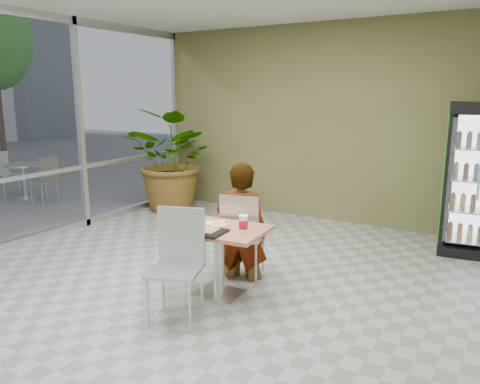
{
  "coord_description": "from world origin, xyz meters",
  "views": [
    {
      "loc": [
        2.89,
        -3.79,
        2.1
      ],
      "look_at": [
        0.22,
        0.62,
        1.0
      ],
      "focal_mm": 35.0,
      "sensor_mm": 36.0,
      "label": 1
    }
  ],
  "objects_px": {
    "soda_cup": "(243,224)",
    "cafeteria_tray": "(203,231)",
    "seated_woman": "(242,233)",
    "dining_table": "(218,247)",
    "potted_plant": "(175,160)",
    "chair_near": "(178,255)",
    "chair_far": "(241,229)"
  },
  "relations": [
    {
      "from": "soda_cup",
      "to": "chair_far",
      "type": "bearing_deg",
      "value": 122.6
    },
    {
      "from": "chair_near",
      "to": "soda_cup",
      "type": "xyz_separation_m",
      "value": [
        0.38,
        0.56,
        0.22
      ]
    },
    {
      "from": "dining_table",
      "to": "chair_near",
      "type": "height_order",
      "value": "chair_near"
    },
    {
      "from": "dining_table",
      "to": "potted_plant",
      "type": "relative_size",
      "value": 0.56
    },
    {
      "from": "soda_cup",
      "to": "potted_plant",
      "type": "distance_m",
      "value": 4.05
    },
    {
      "from": "cafeteria_tray",
      "to": "chair_far",
      "type": "bearing_deg",
      "value": 91.08
    },
    {
      "from": "dining_table",
      "to": "potted_plant",
      "type": "bearing_deg",
      "value": 135.45
    },
    {
      "from": "seated_woman",
      "to": "soda_cup",
      "type": "relative_size",
      "value": 9.87
    },
    {
      "from": "chair_far",
      "to": "cafeteria_tray",
      "type": "relative_size",
      "value": 2.3
    },
    {
      "from": "dining_table",
      "to": "seated_woman",
      "type": "xyz_separation_m",
      "value": [
        -0.07,
        0.59,
        -0.01
      ]
    },
    {
      "from": "chair_near",
      "to": "seated_woman",
      "type": "relative_size",
      "value": 0.63
    },
    {
      "from": "cafeteria_tray",
      "to": "potted_plant",
      "type": "relative_size",
      "value": 0.24
    },
    {
      "from": "chair_far",
      "to": "cafeteria_tray",
      "type": "bearing_deg",
      "value": 75.52
    },
    {
      "from": "soda_cup",
      "to": "potted_plant",
      "type": "height_order",
      "value": "potted_plant"
    },
    {
      "from": "chair_near",
      "to": "soda_cup",
      "type": "bearing_deg",
      "value": 35.84
    },
    {
      "from": "seated_woman",
      "to": "potted_plant",
      "type": "xyz_separation_m",
      "value": [
        -2.67,
        2.1,
        0.39
      ]
    },
    {
      "from": "chair_far",
      "to": "seated_woman",
      "type": "relative_size",
      "value": 0.61
    },
    {
      "from": "seated_woman",
      "to": "cafeteria_tray",
      "type": "distance_m",
      "value": 0.85
    },
    {
      "from": "chair_far",
      "to": "cafeteria_tray",
      "type": "xyz_separation_m",
      "value": [
        0.01,
        -0.76,
        0.18
      ]
    },
    {
      "from": "dining_table",
      "to": "soda_cup",
      "type": "height_order",
      "value": "soda_cup"
    },
    {
      "from": "chair_far",
      "to": "potted_plant",
      "type": "height_order",
      "value": "potted_plant"
    },
    {
      "from": "seated_woman",
      "to": "cafeteria_tray",
      "type": "height_order",
      "value": "seated_woman"
    },
    {
      "from": "dining_table",
      "to": "chair_far",
      "type": "relative_size",
      "value": 1.03
    },
    {
      "from": "chair_near",
      "to": "soda_cup",
      "type": "relative_size",
      "value": 6.26
    },
    {
      "from": "dining_table",
      "to": "soda_cup",
      "type": "distance_m",
      "value": 0.42
    },
    {
      "from": "soda_cup",
      "to": "cafeteria_tray",
      "type": "xyz_separation_m",
      "value": [
        -0.32,
        -0.23,
        -0.07
      ]
    },
    {
      "from": "cafeteria_tray",
      "to": "chair_near",
      "type": "bearing_deg",
      "value": -99.51
    },
    {
      "from": "chair_near",
      "to": "dining_table",
      "type": "bearing_deg",
      "value": 61.2
    },
    {
      "from": "dining_table",
      "to": "seated_woman",
      "type": "bearing_deg",
      "value": 96.9
    },
    {
      "from": "chair_far",
      "to": "potted_plant",
      "type": "relative_size",
      "value": 0.55
    },
    {
      "from": "soda_cup",
      "to": "cafeteria_tray",
      "type": "bearing_deg",
      "value": -144.06
    },
    {
      "from": "chair_far",
      "to": "soda_cup",
      "type": "xyz_separation_m",
      "value": [
        0.34,
        -0.53,
        0.25
      ]
    }
  ]
}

